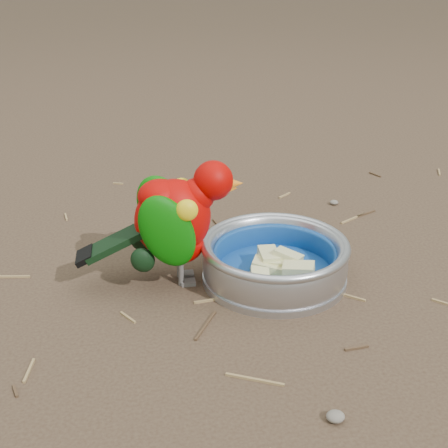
{
  "coord_description": "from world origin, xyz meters",
  "views": [
    {
      "loc": [
        -0.21,
        -0.75,
        0.45
      ],
      "look_at": [
        -0.1,
        0.04,
        0.08
      ],
      "focal_mm": 50.0,
      "sensor_mm": 36.0,
      "label": 1
    }
  ],
  "objects": [
    {
      "name": "bowl_wall",
      "position": [
        -0.03,
        0.01,
        0.04
      ],
      "size": [
        0.21,
        0.21,
        0.04
      ],
      "primitive_type": null,
      "color": "#B2B2BA",
      "rests_on": "food_bowl"
    },
    {
      "name": "lory_parrot",
      "position": [
        -0.17,
        0.03,
        0.09
      ],
      "size": [
        0.21,
        0.1,
        0.17
      ],
      "primitive_type": null,
      "rotation": [
        0.0,
        0.0,
        -1.57
      ],
      "color": "#AC0300",
      "rests_on": "ground"
    },
    {
      "name": "ground_debris",
      "position": [
        -0.0,
        0.08,
        0.0
      ],
      "size": [
        0.9,
        0.8,
        0.01
      ],
      "primitive_type": null,
      "color": "#957849",
      "rests_on": "ground"
    },
    {
      "name": "food_bowl",
      "position": [
        -0.03,
        0.01,
        0.01
      ],
      "size": [
        0.21,
        0.21,
        0.02
      ],
      "primitive_type": "cylinder",
      "color": "#B2B2BA",
      "rests_on": "ground"
    },
    {
      "name": "fruit_wedges",
      "position": [
        -0.03,
        0.01,
        0.03
      ],
      "size": [
        0.12,
        0.12,
        0.03
      ],
      "primitive_type": null,
      "color": "beige",
      "rests_on": "food_bowl"
    },
    {
      "name": "ground",
      "position": [
        0.0,
        0.0,
        0.0
      ],
      "size": [
        60.0,
        60.0,
        0.0
      ],
      "primitive_type": "plane",
      "color": "#453325"
    }
  ]
}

